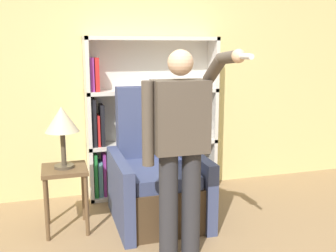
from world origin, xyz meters
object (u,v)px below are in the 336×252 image
(armchair, at_px, (156,181))
(person_standing, at_px, (180,143))
(side_table, at_px, (65,180))
(table_lamp, at_px, (62,122))
(bookcase, at_px, (144,120))

(armchair, relative_size, person_standing, 0.77)
(side_table, bearing_deg, person_standing, -40.57)
(armchair, distance_m, table_lamp, 1.06)
(table_lamp, bearing_deg, bookcase, 38.45)
(person_standing, xyz_separation_m, table_lamp, (-0.85, 0.73, 0.08))
(table_lamp, bearing_deg, person_standing, -40.57)
(bookcase, height_order, person_standing, bookcase)
(side_table, height_order, table_lamp, table_lamp)
(armchair, height_order, side_table, armchair)
(bookcase, bearing_deg, person_standing, -91.96)
(bookcase, relative_size, side_table, 2.96)
(bookcase, bearing_deg, side_table, -141.55)
(armchair, bearing_deg, side_table, -178.09)
(bookcase, bearing_deg, table_lamp, -141.55)
(person_standing, bearing_deg, armchair, 89.59)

